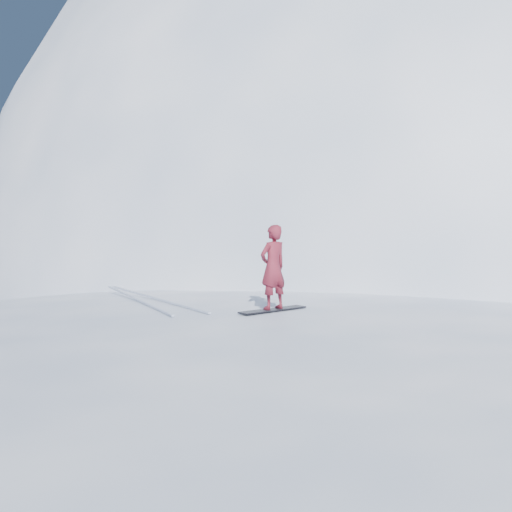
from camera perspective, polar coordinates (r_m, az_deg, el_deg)
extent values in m
plane|color=white|center=(10.83, 2.57, -19.69)|extent=(400.00, 400.00, 0.00)
ellipsoid|color=white|center=(13.79, 1.35, -14.63)|extent=(36.00, 28.00, 4.80)
ellipsoid|color=white|center=(43.92, 15.43, -2.56)|extent=(60.00, 56.00, 56.00)
ellipsoid|color=white|center=(32.61, 4.62, -4.37)|extent=(28.00, 24.00, 18.00)
ellipsoid|color=white|center=(15.84, -13.30, -12.36)|extent=(7.00, 6.30, 1.00)
ellipsoid|color=white|center=(17.65, 18.70, -10.84)|extent=(4.00, 3.60, 0.60)
cube|color=black|center=(12.08, 1.71, -5.39)|extent=(1.67, 0.82, 0.03)
imported|color=maroon|center=(11.98, 1.72, -1.12)|extent=(0.75, 0.61, 1.78)
cube|color=silver|center=(14.30, -12.00, -4.11)|extent=(0.60, 5.98, 0.04)
cube|color=silver|center=(14.38, -10.26, -4.06)|extent=(1.25, 5.89, 0.04)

